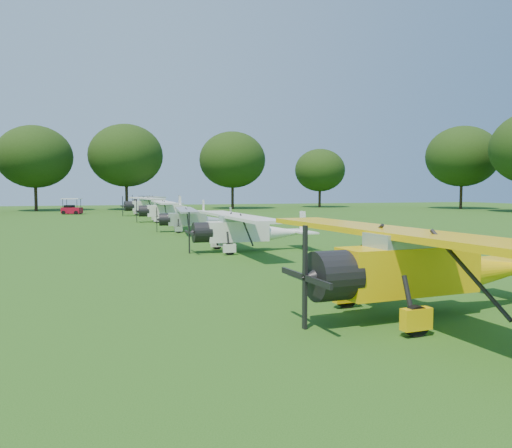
{
  "coord_description": "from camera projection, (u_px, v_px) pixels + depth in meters",
  "views": [
    {
      "loc": [
        -5.88,
        -21.1,
        3.1
      ],
      "look_at": [
        1.37,
        2.17,
        1.4
      ],
      "focal_mm": 35.0,
      "sensor_mm": 36.0,
      "label": 1
    }
  ],
  "objects": [
    {
      "name": "ground",
      "position": [
        241.0,
        259.0,
        22.06
      ],
      "size": [
        160.0,
        160.0,
        0.0
      ],
      "primitive_type": "plane",
      "color": "#1B4812",
      "rests_on": "ground"
    },
    {
      "name": "aircraft_3",
      "position": [
        247.0,
        228.0,
        24.97
      ],
      "size": [
        6.41,
        10.18,
        2.01
      ],
      "rotation": [
        0.0,
        0.0,
        0.03
      ],
      "color": "white",
      "rests_on": "ground"
    },
    {
      "name": "aircraft_6",
      "position": [
        151.0,
        204.0,
        58.96
      ],
      "size": [
        7.42,
        11.76,
        2.31
      ],
      "rotation": [
        0.0,
        0.0,
        0.15
      ],
      "color": "white",
      "rests_on": "ground"
    },
    {
      "name": "aircraft_2",
      "position": [
        427.0,
        261.0,
        12.24
      ],
      "size": [
        7.37,
        11.75,
        2.31
      ],
      "rotation": [
        0.0,
        0.0,
        0.08
      ],
      "color": "yellow",
      "rests_on": "ground"
    },
    {
      "name": "aircraft_5",
      "position": [
        170.0,
        209.0,
        47.41
      ],
      "size": [
        6.76,
        10.74,
        2.12
      ],
      "rotation": [
        0.0,
        0.0,
        -0.02
      ],
      "color": "white",
      "rests_on": "ground"
    },
    {
      "name": "aircraft_7",
      "position": [
        156.0,
        201.0,
        72.21
      ],
      "size": [
        7.36,
        11.69,
        2.29
      ],
      "rotation": [
        0.0,
        0.0,
        0.12
      ],
      "color": "silver",
      "rests_on": "ground"
    },
    {
      "name": "golf_cart",
      "position": [
        71.0,
        209.0,
        61.88
      ],
      "size": [
        2.61,
        2.07,
        1.96
      ],
      "rotation": [
        0.0,
        0.0,
        -0.36
      ],
      "color": "maroon",
      "rests_on": "ground"
    },
    {
      "name": "aircraft_4",
      "position": [
        193.0,
        217.0,
        36.55
      ],
      "size": [
        5.8,
        9.23,
        1.81
      ],
      "rotation": [
        0.0,
        0.0,
        -0.1
      ],
      "color": "silver",
      "rests_on": "ground"
    },
    {
      "name": "tree_belt",
      "position": [
        315.0,
        81.0,
        22.71
      ],
      "size": [
        137.36,
        130.27,
        14.52
      ],
      "color": "black",
      "rests_on": "ground"
    }
  ]
}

